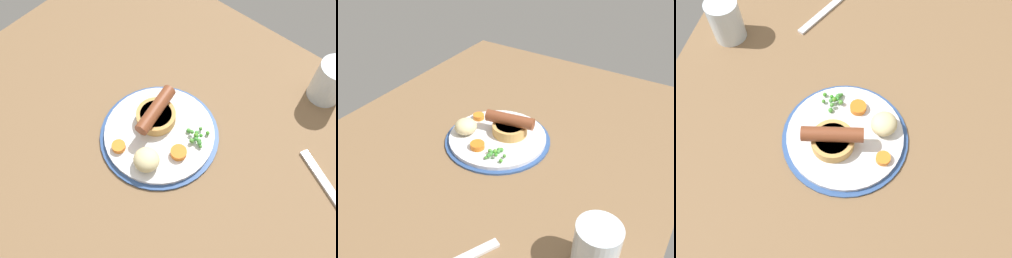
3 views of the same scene
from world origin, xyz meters
The scene contains 9 objects.
dining_table centered at (0.00, 0.00, 1.50)cm, with size 110.00×80.00×3.00cm, color brown.
dinner_plate centered at (5.35, 0.74, 3.57)cm, with size 24.56×24.56×1.40cm.
sausage_pudding centered at (7.83, -1.07, 6.52)cm, with size 8.15×11.67×5.16cm.
pea_pile centered at (-1.38, -3.00, 5.37)cm, with size 4.93×4.53×1.84cm.
potato_chunk_0 centered at (2.42, 7.67, 6.22)cm, with size 5.04×5.21×3.65cm, color beige.
carrot_slice_1 centered at (-0.86, 2.03, 5.04)cm, with size 3.23×3.23×1.27cm, color orange.
carrot_slice_2 centered at (9.00, 8.75, 4.99)cm, with size 2.73×2.73×1.18cm, color orange.
fork centered at (-27.24, -11.34, 3.30)cm, with size 18.00×1.60×0.60cm, color silver.
drinking_glass centered at (-15.10, -30.72, 7.72)cm, with size 7.17×7.17×9.43cm, color silver.
Camera 1 is at (-21.08, 28.57, 70.44)cm, focal length 40.00 mm.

